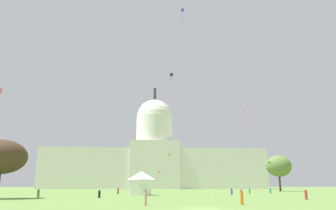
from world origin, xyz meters
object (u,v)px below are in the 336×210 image
tree_west_mid (1,157)px  kite_black_high (171,75)px  kite_red_low (159,172)px  kite_blue_high (183,10)px  person_olive_mid_left (38,193)px  kite_violet_high (119,97)px  kite_orange_low (169,155)px  kite_lime_mid (126,88)px  person_tan_front_left (145,198)px  person_red_aisle_center (306,195)px  person_teal_near_tent (250,191)px  person_purple_front_center (232,192)px  person_orange_lawn_far_right (241,198)px  person_black_lawn_far_left (99,194)px  kite_white_low (76,169)px  tree_east_mid (279,166)px  capitol_building (154,160)px  kite_gold_low (117,167)px  event_tent (141,183)px  person_teal_edge_west (270,191)px  kite_yellow_low (91,152)px  kite_cyan_high (257,26)px  person_maroon_mid_right (118,191)px

tree_west_mid → kite_black_high: 68.18m
kite_red_low → kite_blue_high: bearing=-144.1°
person_olive_mid_left → kite_violet_high: kite_violet_high is taller
kite_orange_low → kite_lime_mid: bearing=88.9°
person_tan_front_left → person_red_aisle_center: bearing=-21.8°
person_teal_near_tent → person_purple_front_center: 10.28m
person_teal_near_tent → tree_west_mid: bearing=72.6°
kite_orange_low → person_purple_front_center: bearing=116.0°
person_orange_lawn_far_right → kite_lime_mid: bearing=70.9°
tree_west_mid → kite_lime_mid: kite_lime_mid is taller
person_black_lawn_far_left → kite_white_low: (-25.86, 108.53, 9.70)m
tree_west_mid → person_olive_mid_left: size_ratio=7.19×
person_orange_lawn_far_right → tree_east_mid: bearing=31.7°
capitol_building → kite_black_high: bearing=-88.5°
kite_gold_low → tree_east_mid: bearing=-106.2°
tree_east_mid → kite_blue_high: size_ratio=2.98×
event_tent → tree_west_mid: size_ratio=0.53×
person_tan_front_left → person_teal_edge_west: 65.63m
person_red_aisle_center → person_orange_lawn_far_right: 19.66m
kite_yellow_low → kite_lime_mid: bearing=21.5°
capitol_building → person_teal_edge_west: (29.10, -116.09, -16.63)m
kite_cyan_high → kite_violet_high: 79.90m
event_tent → person_orange_lawn_far_right: size_ratio=3.51×
person_red_aisle_center → capitol_building: bearing=143.2°
kite_blue_high → kite_white_low: bearing=125.7°
person_maroon_mid_right → person_purple_front_center: 28.82m
kite_lime_mid → person_olive_mid_left: bearing=120.4°
person_red_aisle_center → kite_orange_low: bearing=143.5°
person_tan_front_left → person_olive_mid_left: (-19.89, 27.20, -0.09)m
kite_gold_low → kite_blue_high: (21.88, -45.77, 45.70)m
person_tan_front_left → kite_gold_low: size_ratio=0.70×
capitol_building → kite_violet_high: size_ratio=38.58×
tree_east_mid → person_teal_near_tent: bearing=-123.1°
kite_lime_mid → kite_red_low: 61.00m
event_tent → kite_white_low: 100.08m
person_teal_edge_west → kite_yellow_low: 85.64m
kite_white_low → kite_red_low: bearing=65.7°
kite_gold_low → kite_orange_low: size_ratio=1.87×
person_teal_edge_west → person_orange_lawn_far_right: 58.71m
tree_west_mid → kite_lime_mid: size_ratio=4.24×
event_tent → person_tan_front_left: size_ratio=3.54×
person_tan_front_left → person_olive_mid_left: person_tan_front_left is taller
person_maroon_mid_right → kite_lime_mid: (0.11, 21.70, 34.07)m
person_teal_near_tent → kite_cyan_high: bearing=-87.6°
person_red_aisle_center → kite_yellow_low: bearing=162.6°
kite_gold_low → kite_black_high: size_ratio=0.88×
person_olive_mid_left → kite_cyan_high: (56.37, 33.51, 53.05)m
event_tent → kite_blue_high: (11.68, 14.12, 52.30)m
capitol_building → kite_orange_low: bearing=-83.5°
person_teal_near_tent → person_olive_mid_left: size_ratio=0.94×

